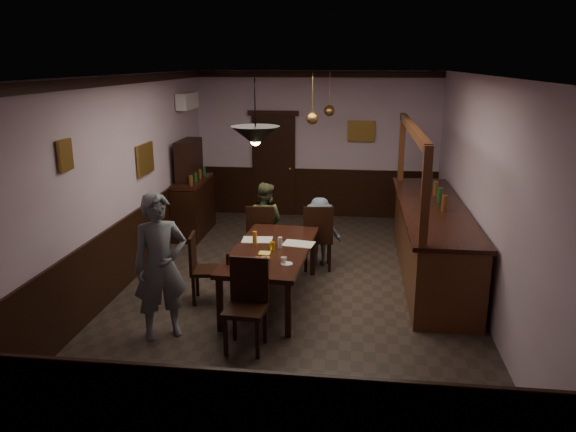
% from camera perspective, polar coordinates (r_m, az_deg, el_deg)
% --- Properties ---
extents(room, '(5.01, 8.01, 3.01)m').
position_cam_1_polar(room, '(7.78, 0.79, 3.00)').
color(room, '#2D2621').
rests_on(room, ground).
extents(dining_table, '(1.13, 2.26, 0.75)m').
position_cam_1_polar(dining_table, '(7.59, -1.69, -3.74)').
color(dining_table, black).
rests_on(dining_table, ground).
extents(chair_far_left, '(0.45, 0.45, 1.01)m').
position_cam_1_polar(chair_far_left, '(8.89, -2.74, -1.72)').
color(chair_far_left, black).
rests_on(chair_far_left, ground).
extents(chair_far_right, '(0.50, 0.50, 1.05)m').
position_cam_1_polar(chair_far_right, '(8.73, 3.06, -1.90)').
color(chair_far_right, black).
rests_on(chair_far_right, ground).
extents(chair_near, '(0.48, 0.48, 1.04)m').
position_cam_1_polar(chair_near, '(6.44, -4.18, -8.49)').
color(chair_near, black).
rests_on(chair_near, ground).
extents(chair_side, '(0.46, 0.46, 0.95)m').
position_cam_1_polar(chair_side, '(7.69, -8.81, -4.94)').
color(chair_side, black).
rests_on(chair_side, ground).
extents(person_standing, '(0.76, 0.69, 1.75)m').
position_cam_1_polar(person_standing, '(6.71, -12.83, -5.04)').
color(person_standing, slate).
rests_on(person_standing, ground).
extents(person_seated_left, '(0.75, 0.66, 1.31)m').
position_cam_1_polar(person_seated_left, '(9.13, -2.39, -0.60)').
color(person_seated_left, '#515734').
rests_on(person_seated_left, ground).
extents(person_seated_right, '(0.78, 0.55, 1.10)m').
position_cam_1_polar(person_seated_right, '(9.01, 3.21, -1.53)').
color(person_seated_right, slate).
rests_on(person_seated_right, ground).
extents(newspaper_left, '(0.44, 0.33, 0.01)m').
position_cam_1_polar(newspaper_left, '(7.90, -3.14, -2.42)').
color(newspaper_left, silver).
rests_on(newspaper_left, dining_table).
extents(newspaper_right, '(0.46, 0.37, 0.01)m').
position_cam_1_polar(newspaper_right, '(7.72, 1.09, -2.84)').
color(newspaper_right, silver).
rests_on(newspaper_right, dining_table).
extents(napkin, '(0.16, 0.16, 0.00)m').
position_cam_1_polar(napkin, '(7.38, -2.39, -3.76)').
color(napkin, '#ECE057').
rests_on(napkin, dining_table).
extents(saucer, '(0.15, 0.15, 0.01)m').
position_cam_1_polar(saucer, '(6.97, -0.14, -4.88)').
color(saucer, white).
rests_on(saucer, dining_table).
extents(coffee_cup, '(0.08, 0.08, 0.07)m').
position_cam_1_polar(coffee_cup, '(6.97, -0.43, -4.50)').
color(coffee_cup, white).
rests_on(coffee_cup, saucer).
extents(pastry_plate, '(0.22, 0.22, 0.01)m').
position_cam_1_polar(pastry_plate, '(7.02, -2.94, -4.73)').
color(pastry_plate, white).
rests_on(pastry_plate, dining_table).
extents(pastry_ring_a, '(0.13, 0.13, 0.04)m').
position_cam_1_polar(pastry_ring_a, '(7.05, -3.16, -4.43)').
color(pastry_ring_a, '#C68C47').
rests_on(pastry_ring_a, pastry_plate).
extents(pastry_ring_b, '(0.13, 0.13, 0.04)m').
position_cam_1_polar(pastry_ring_b, '(7.08, -2.34, -4.31)').
color(pastry_ring_b, '#C68C47').
rests_on(pastry_ring_b, pastry_plate).
extents(soda_can, '(0.07, 0.07, 0.12)m').
position_cam_1_polar(soda_can, '(7.45, -1.61, -3.07)').
color(soda_can, gold).
rests_on(soda_can, dining_table).
extents(beer_glass, '(0.06, 0.06, 0.20)m').
position_cam_1_polar(beer_glass, '(7.64, -3.40, -2.30)').
color(beer_glass, '#BF721E').
rests_on(beer_glass, dining_table).
extents(water_glass, '(0.06, 0.06, 0.15)m').
position_cam_1_polar(water_glass, '(7.54, -0.81, -2.72)').
color(water_glass, silver).
rests_on(water_glass, dining_table).
extents(pepper_mill, '(0.04, 0.04, 0.14)m').
position_cam_1_polar(pepper_mill, '(6.99, -6.15, -4.36)').
color(pepper_mill, black).
rests_on(pepper_mill, dining_table).
extents(sideboard, '(0.48, 1.35, 1.79)m').
position_cam_1_polar(sideboard, '(10.69, -9.67, 1.93)').
color(sideboard, black).
rests_on(sideboard, ground).
extents(bar_counter, '(0.95, 4.07, 2.29)m').
position_cam_1_polar(bar_counter, '(8.81, 14.34, -2.18)').
color(bar_counter, '#4C2914').
rests_on(bar_counter, ground).
extents(door_back, '(0.90, 0.06, 2.10)m').
position_cam_1_polar(door_back, '(11.83, -1.46, 5.11)').
color(door_back, black).
rests_on(door_back, ground).
extents(ac_unit, '(0.20, 0.85, 0.30)m').
position_cam_1_polar(ac_unit, '(10.96, -10.18, 11.43)').
color(ac_unit, white).
rests_on(ac_unit, ground).
extents(picture_left_small, '(0.04, 0.28, 0.36)m').
position_cam_1_polar(picture_left_small, '(6.88, -21.70, 5.76)').
color(picture_left_small, olive).
rests_on(picture_left_small, ground).
extents(picture_left_large, '(0.04, 0.62, 0.48)m').
position_cam_1_polar(picture_left_large, '(9.10, -14.29, 5.64)').
color(picture_left_large, olive).
rests_on(picture_left_large, ground).
extents(picture_back, '(0.55, 0.04, 0.42)m').
position_cam_1_polar(picture_back, '(11.60, 7.45, 8.53)').
color(picture_back, olive).
rests_on(picture_back, ground).
extents(pendant_iron, '(0.56, 0.56, 0.75)m').
position_cam_1_polar(pendant_iron, '(6.43, -3.33, 8.11)').
color(pendant_iron, black).
rests_on(pendant_iron, ground).
extents(pendant_brass_mid, '(0.20, 0.20, 0.81)m').
position_cam_1_polar(pendant_brass_mid, '(9.10, 2.48, 9.91)').
color(pendant_brass_mid, '#BF8C3F').
rests_on(pendant_brass_mid, ground).
extents(pendant_brass_far, '(0.20, 0.20, 0.81)m').
position_cam_1_polar(pendant_brass_far, '(10.45, 4.21, 10.60)').
color(pendant_brass_far, '#BF8C3F').
rests_on(pendant_brass_far, ground).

